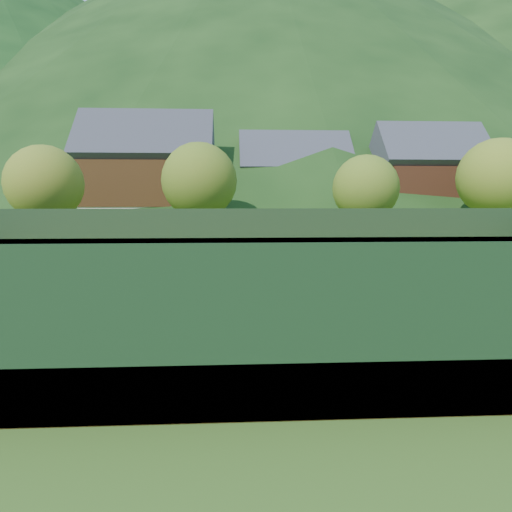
{
  "coord_description": "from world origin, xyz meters",
  "views": [
    {
      "loc": [
        -1.36,
        -19.21,
        3.73
      ],
      "look_at": [
        -0.29,
        0.0,
        1.28
      ],
      "focal_mm": 32.0,
      "sensor_mm": 36.0,
      "label": 1
    }
  ],
  "objects": [
    {
      "name": "tennis_ball_7",
      "position": [
        -6.63,
        -4.98,
        0.05
      ],
      "size": [
        0.07,
        0.07,
        0.07
      ],
      "primitive_type": "sphere",
      "color": "#EFF729",
      "rests_on": "clay_court"
    },
    {
      "name": "tennis_ball_25",
      "position": [
        0.82,
        -8.38,
        0.05
      ],
      "size": [
        0.07,
        0.07,
        0.07
      ],
      "primitive_type": "sphere",
      "color": "#EFF729",
      "rests_on": "clay_court"
    },
    {
      "name": "ground",
      "position": [
        0.0,
        0.0,
        0.0
      ],
      "size": [
        400.0,
        400.0,
        0.0
      ],
      "primitive_type": "plane",
      "color": "#305019",
      "rests_on": "ground"
    },
    {
      "name": "tennis_ball_20",
      "position": [
        -2.5,
        -3.74,
        0.05
      ],
      "size": [
        0.07,
        0.07,
        0.07
      ],
      "primitive_type": "sphere",
      "color": "#EFF729",
      "rests_on": "clay_court"
    },
    {
      "name": "chalet_mid",
      "position": [
        6.0,
        34.0,
        4.99
      ],
      "size": [
        12.65,
        8.82,
        11.45
      ],
      "color": "beige",
      "rests_on": "ground"
    },
    {
      "name": "tennis_ball_16",
      "position": [
        -0.26,
        -5.32,
        0.05
      ],
      "size": [
        0.07,
        0.07,
        0.07
      ],
      "primitive_type": "sphere",
      "color": "#EFF729",
      "rests_on": "clay_court"
    },
    {
      "name": "clay_court",
      "position": [
        0.0,
        0.0,
        0.01
      ],
      "size": [
        40.0,
        24.0,
        0.02
      ],
      "primitive_type": "cube",
      "color": "#BE571E",
      "rests_on": "ground"
    },
    {
      "name": "tennis_ball_18",
      "position": [
        1.58,
        -8.81,
        0.05
      ],
      "size": [
        0.07,
        0.07,
        0.07
      ],
      "primitive_type": "sphere",
      "color": "#EFF729",
      "rests_on": "clay_court"
    },
    {
      "name": "tennis_ball_15",
      "position": [
        5.71,
        -8.46,
        0.05
      ],
      "size": [
        0.07,
        0.07,
        0.07
      ],
      "primitive_type": "sphere",
      "color": "#EFF729",
      "rests_on": "clay_court"
    },
    {
      "name": "mountain_far_right",
      "position": [
        90.0,
        150.0,
        47.5
      ],
      "size": [
        260.0,
        260.0,
        95.0
      ],
      "primitive_type": "cone",
      "color": "black",
      "rests_on": "ground"
    },
    {
      "name": "mountain_far",
      "position": [
        10.0,
        160.0,
        55.0
      ],
      "size": [
        280.0,
        280.0,
        110.0
      ],
      "primitive_type": "cone",
      "color": "black",
      "rests_on": "ground"
    },
    {
      "name": "tennis_ball_10",
      "position": [
        -4.32,
        -8.24,
        0.05
      ],
      "size": [
        0.07,
        0.07,
        0.07
      ],
      "primitive_type": "sphere",
      "color": "#EFF729",
      "rests_on": "clay_court"
    },
    {
      "name": "coach",
      "position": [
        -2.98,
        -3.59,
        0.9
      ],
      "size": [
        0.73,
        0.59,
        1.76
      ],
      "primitive_type": "imported",
      "rotation": [
        0.0,
        0.0,
        -0.3
      ],
      "color": "#1928A3",
      "rests_on": "clay_court"
    },
    {
      "name": "tennis_ball_22",
      "position": [
        -3.04,
        -1.4,
        0.05
      ],
      "size": [
        0.07,
        0.07,
        0.07
      ],
      "primitive_type": "sphere",
      "color": "#EFF729",
      "rests_on": "clay_court"
    },
    {
      "name": "court_lines",
      "position": [
        0.0,
        0.0,
        0.02
      ],
      "size": [
        23.83,
        11.03,
        0.0
      ],
      "color": "silver",
      "rests_on": "clay_court"
    },
    {
      "name": "tennis_net",
      "position": [
        0.0,
        0.0,
        0.52
      ],
      "size": [
        0.1,
        12.07,
        1.1
      ],
      "color": "black",
      "rests_on": "clay_court"
    },
    {
      "name": "tennis_ball_1",
      "position": [
        -0.99,
        -1.75,
        0.05
      ],
      "size": [
        0.07,
        0.07,
        0.07
      ],
      "primitive_type": "sphere",
      "color": "#EFF729",
      "rests_on": "clay_court"
    },
    {
      "name": "student_a",
      "position": [
        2.22,
        1.69,
        0.81
      ],
      "size": [
        0.77,
        0.6,
        1.58
      ],
      "primitive_type": "imported",
      "rotation": [
        0.0,
        0.0,
        3.14
      ],
      "color": "orange",
      "rests_on": "clay_court"
    },
    {
      "name": "student_c",
      "position": [
        4.93,
        1.16,
        0.71
      ],
      "size": [
        0.79,
        0.67,
        1.38
      ],
      "primitive_type": "imported",
      "rotation": [
        0.0,
        0.0,
        3.54
      ],
      "color": "orange",
      "rests_on": "clay_court"
    },
    {
      "name": "tree_b",
      "position": [
        -4.0,
        20.0,
        5.19
      ],
      "size": [
        6.4,
        6.4,
        8.4
      ],
      "color": "#412A1A",
      "rests_on": "ground"
    },
    {
      "name": "tree_a",
      "position": [
        -16.0,
        18.0,
        4.87
      ],
      "size": [
        6.0,
        6.0,
        7.88
      ],
      "color": "#3D2718",
      "rests_on": "ground"
    },
    {
      "name": "student_d",
      "position": [
        6.8,
        1.12,
        0.67
      ],
      "size": [
        0.92,
        0.62,
        1.31
      ],
      "primitive_type": "imported",
      "rotation": [
        0.0,
        0.0,
        2.97
      ],
      "color": "#DD5113",
      "rests_on": "clay_court"
    },
    {
      "name": "student_b",
      "position": [
        4.91,
        2.22,
        0.72
      ],
      "size": [
        0.83,
        0.36,
        1.4
      ],
      "primitive_type": "imported",
      "rotation": [
        0.0,
        0.0,
        3.12
      ],
      "color": "#DC5413",
      "rests_on": "clay_court"
    },
    {
      "name": "tennis_ball_0",
      "position": [
        5.42,
        -2.41,
        0.05
      ],
      "size": [
        0.07,
        0.07,
        0.07
      ],
      "primitive_type": "sphere",
      "color": "#EFF729",
      "rests_on": "clay_court"
    },
    {
      "name": "tree_d",
      "position": [
        22.0,
        20.0,
        5.52
      ],
      "size": [
        6.8,
        6.8,
        8.93
      ],
      "color": "#3F2919",
      "rests_on": "ground"
    },
    {
      "name": "tennis_ball_3",
      "position": [
        -4.83,
        -4.68,
        0.05
      ],
      "size": [
        0.07,
        0.07,
        0.07
      ],
      "primitive_type": "sphere",
      "color": "#EFF729",
      "rests_on": "clay_court"
    },
    {
      "name": "perimeter_fence",
      "position": [
        0.0,
        0.0,
        1.27
      ],
      "size": [
        40.4,
        24.24,
        3.0
      ],
      "color": "black",
      "rests_on": "clay_court"
    },
    {
      "name": "tennis_ball_14",
      "position": [
        -3.78,
        -7.76,
        0.05
      ],
      "size": [
        0.07,
        0.07,
        0.07
      ],
      "primitive_type": "sphere",
      "color": "#EFF729",
      "rests_on": "clay_court"
    },
    {
      "name": "tennis_ball_8",
      "position": [
        2.85,
        -8.18,
        0.05
      ],
      "size": [
        0.07,
        0.07,
        0.07
      ],
      "primitive_type": "sphere",
      "color": "#EFF729",
      "rests_on": "clay_court"
    },
    {
      "name": "tennis_ball_12",
      "position": [
        -2.17,
        -7.41,
        0.05
      ],
      "size": [
        0.07,
        0.07,
        0.07
      ],
      "primitive_type": "sphere",
      "color": "#EFF729",
      "rests_on": "clay_court"
    },
    {
      "name": "tree_c",
      "position": [
        10.0,
        19.0,
        4.54
      ],
      "size": [
        5.6,
        5.6,
        7.35
      ],
      "color": "#3D2618",
      "rests_on": "ground"
    },
    {
      "name": "tennis_ball_19",
      "position": [
        2.56,
        -7.4,
        0.05
      ],
      "size": [
        0.07,
        0.07,
        0.07
      ],
      "primitive_type": "sphere",
      "color": "#EFF729",
      "rests_on": "clay_court"
    },
    {
      "name": "tennis_ball_9",
      "position": [
        -0.63,
        -4.36,
        0.05
      ],
      "size": [
        0.07,
        0.07,
        0.07
      ],
      "primitive_type": "sphere",
      "color": "#EFF729",
      "rests_on": "clay_court"
    },
    {
      "name": "tennis_ball_5",
      "position": [
        -8.81,
        -3.55,
        0.05
      ],
      "size": [
        0.07,
        0.07,
        0.07
      ],
      "primitive_type": "sphere",
      "color": "#EFF729",
      "rests_on": "clay_court"
    },
    {
      "name": "tennis_ball_24",
      "position": [
        -3.78,
        -8.33,
        0.05
      ],
      "size": [
        0.07,
        0.07,
        0.07
      ],
      "primitive_type": "sphere",
      "color": "#EFF729",
      "rests_on": "clay_court"
    },
    {
      "name": "tennis_ball_4",
      "position": [
        -9.49,
        -2.89,
        0.05
      ],
      "size": [
        0.07,
        0.07,
        0.07
      ],
      "primitive_type": "sphere",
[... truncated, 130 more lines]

